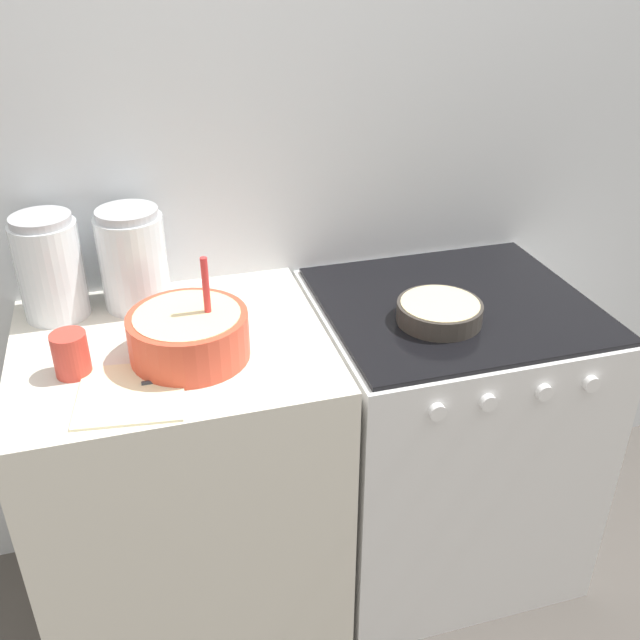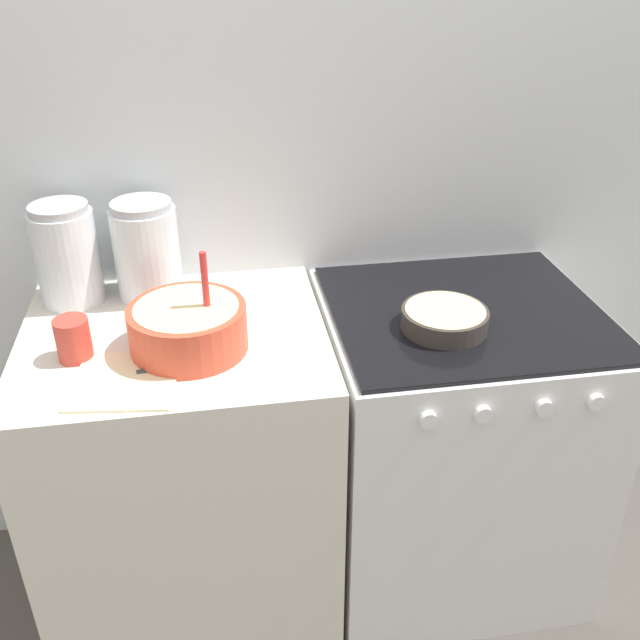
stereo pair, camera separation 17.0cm
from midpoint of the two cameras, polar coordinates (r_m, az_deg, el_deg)
The scene contains 10 objects.
wall_back at distance 1.99m, azimuth -5.43°, elevation 12.66°, with size 4.49×0.05×2.40m.
countertop_cabinet at distance 2.02m, azimuth -13.05°, elevation -12.63°, with size 0.75×0.65×0.88m.
stove at distance 2.15m, azimuth 7.51°, elevation -9.10°, with size 0.72×0.67×0.88m.
mixing_bowl at distance 1.66m, azimuth -13.36°, elevation -1.09°, with size 0.27×0.27×0.24m.
baking_pan at distance 1.79m, azimuth 6.88°, elevation 0.61°, with size 0.21×0.21×0.05m.
storage_jar_left at distance 1.93m, azimuth -23.11°, elevation 3.37°, with size 0.16×0.16×0.27m.
storage_jar_middle at distance 1.91m, azimuth -17.17°, elevation 4.17°, with size 0.17×0.17×0.26m.
tin_can at distance 1.69m, azimuth -22.07°, elevation -2.64°, with size 0.08×0.08×0.10m.
recipe_page at distance 1.60m, azimuth -17.86°, elevation -5.68°, with size 0.25×0.26×0.01m.
measuring_spoon at distance 1.61m, azimuth -13.97°, elevation -4.33°, with size 0.12×0.04×0.04m.
Camera 1 is at (-0.43, -1.17, 1.77)m, focal length 40.00 mm.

